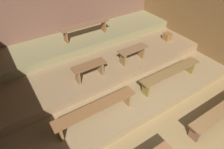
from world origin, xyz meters
TOP-DOWN VIEW (x-y plane):
  - ground at (0.00, 2.60)m, footprint 6.93×6.01m
  - wall_back at (0.00, 5.24)m, footprint 6.93×0.06m
  - wall_right at (3.10, 2.60)m, footprint 0.06×6.01m
  - platform_lower at (0.00, 3.24)m, footprint 6.13×3.94m
  - platform_middle at (0.00, 3.84)m, footprint 6.13×2.74m
  - platform_upper at (0.00, 4.55)m, footprint 6.13×1.31m
  - bench_lower_left at (-1.10, 1.82)m, footprint 1.88×0.28m
  - bench_lower_right at (1.10, 1.82)m, footprint 1.88×0.28m
  - bench_middle_left at (-0.68, 2.88)m, footprint 0.86×0.28m
  - bench_middle_right at (0.68, 2.88)m, footprint 0.86×0.28m
  - bench_upper_center at (0.05, 4.49)m, footprint 1.56×0.28m
  - wooden_crate_middle at (2.42, 3.23)m, footprint 0.23×0.23m

SIDE VIEW (x-z plane):
  - ground at x=0.00m, z-range -0.08..0.00m
  - platform_lower at x=0.00m, z-range 0.00..0.25m
  - platform_middle at x=0.00m, z-range 0.25..0.50m
  - bench_lower_left at x=-1.10m, z-range 0.37..0.79m
  - bench_lower_right at x=1.10m, z-range 0.37..0.79m
  - wooden_crate_middle at x=2.42m, z-range 0.50..0.73m
  - platform_upper at x=0.00m, z-range 0.50..0.75m
  - bench_middle_left at x=-0.68m, z-range 0.59..1.00m
  - bench_middle_right at x=0.68m, z-range 0.59..1.00m
  - bench_upper_center at x=0.05m, z-range 0.87..1.28m
  - wall_back at x=0.00m, z-range 0.00..2.28m
  - wall_right at x=3.10m, z-range 0.00..2.28m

